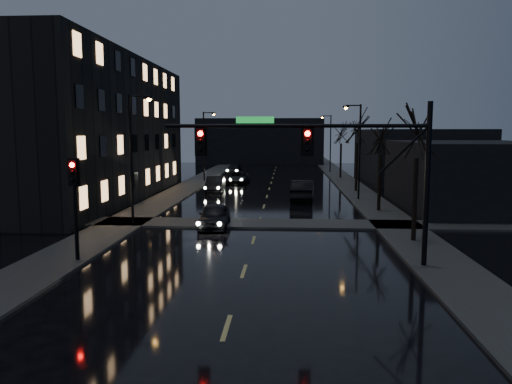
# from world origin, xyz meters

# --- Properties ---
(ground) EXTENTS (160.00, 160.00, 0.00)m
(ground) POSITION_xyz_m (0.00, 0.00, 0.00)
(ground) COLOR black
(ground) RESTS_ON ground
(sidewalk_left) EXTENTS (3.00, 140.00, 0.12)m
(sidewalk_left) POSITION_xyz_m (-8.50, 35.00, 0.06)
(sidewalk_left) COLOR #2D2D2B
(sidewalk_left) RESTS_ON ground
(sidewalk_right) EXTENTS (3.00, 140.00, 0.12)m
(sidewalk_right) POSITION_xyz_m (8.50, 35.00, 0.06)
(sidewalk_right) COLOR #2D2D2B
(sidewalk_right) RESTS_ON ground
(sidewalk_cross) EXTENTS (40.00, 3.00, 0.12)m
(sidewalk_cross) POSITION_xyz_m (0.00, 18.50, 0.06)
(sidewalk_cross) COLOR #2D2D2B
(sidewalk_cross) RESTS_ON ground
(apartment_block) EXTENTS (12.00, 30.00, 12.00)m
(apartment_block) POSITION_xyz_m (-16.50, 30.00, 6.00)
(apartment_block) COLOR black
(apartment_block) RESTS_ON ground
(commercial_right_near) EXTENTS (10.00, 14.00, 5.00)m
(commercial_right_near) POSITION_xyz_m (15.50, 26.00, 2.50)
(commercial_right_near) COLOR black
(commercial_right_near) RESTS_ON ground
(commercial_right_far) EXTENTS (12.00, 18.00, 6.00)m
(commercial_right_far) POSITION_xyz_m (17.00, 48.00, 3.00)
(commercial_right_far) COLOR black
(commercial_right_far) RESTS_ON ground
(far_block) EXTENTS (22.00, 10.00, 8.00)m
(far_block) POSITION_xyz_m (-3.00, 78.00, 4.00)
(far_block) COLOR black
(far_block) RESTS_ON ground
(signal_mast) EXTENTS (11.11, 0.41, 7.00)m
(signal_mast) POSITION_xyz_m (3.85, 9.00, 4.87)
(signal_mast) COLOR black
(signal_mast) RESTS_ON ground
(signal_pole_left) EXTENTS (0.35, 0.41, 4.53)m
(signal_pole_left) POSITION_xyz_m (-7.50, 8.99, 3.01)
(signal_pole_left) COLOR black
(signal_pole_left) RESTS_ON ground
(tree_near) EXTENTS (3.52, 3.52, 8.08)m
(tree_near) POSITION_xyz_m (8.40, 14.00, 6.22)
(tree_near) COLOR black
(tree_near) RESTS_ON ground
(tree_mid_a) EXTENTS (3.30, 3.30, 7.58)m
(tree_mid_a) POSITION_xyz_m (8.40, 24.00, 5.83)
(tree_mid_a) COLOR black
(tree_mid_a) RESTS_ON ground
(tree_mid_b) EXTENTS (3.74, 3.74, 8.59)m
(tree_mid_b) POSITION_xyz_m (8.40, 36.00, 6.61)
(tree_mid_b) COLOR black
(tree_mid_b) RESTS_ON ground
(tree_far) EXTENTS (3.43, 3.43, 7.88)m
(tree_far) POSITION_xyz_m (8.40, 50.00, 6.06)
(tree_far) COLOR black
(tree_far) RESTS_ON ground
(streetlight_l_near) EXTENTS (1.53, 0.28, 8.00)m
(streetlight_l_near) POSITION_xyz_m (-7.58, 18.00, 4.77)
(streetlight_l_near) COLOR black
(streetlight_l_near) RESTS_ON ground
(streetlight_l_far) EXTENTS (1.53, 0.28, 8.00)m
(streetlight_l_far) POSITION_xyz_m (-7.58, 45.00, 4.77)
(streetlight_l_far) COLOR black
(streetlight_l_far) RESTS_ON ground
(streetlight_r_mid) EXTENTS (1.53, 0.28, 8.00)m
(streetlight_r_mid) POSITION_xyz_m (7.58, 30.00, 4.77)
(streetlight_r_mid) COLOR black
(streetlight_r_mid) RESTS_ON ground
(streetlight_r_far) EXTENTS (1.53, 0.28, 8.00)m
(streetlight_r_far) POSITION_xyz_m (7.58, 58.00, 4.77)
(streetlight_r_far) COLOR black
(streetlight_r_far) RESTS_ON ground
(oncoming_car_a) EXTENTS (1.91, 4.38, 1.47)m
(oncoming_car_a) POSITION_xyz_m (-2.57, 17.28, 0.73)
(oncoming_car_a) COLOR black
(oncoming_car_a) RESTS_ON ground
(oncoming_car_b) EXTENTS (1.80, 4.62, 1.50)m
(oncoming_car_b) POSITION_xyz_m (-5.07, 34.91, 0.75)
(oncoming_car_b) COLOR black
(oncoming_car_b) RESTS_ON ground
(oncoming_car_c) EXTENTS (2.33, 4.84, 1.33)m
(oncoming_car_c) POSITION_xyz_m (-3.66, 42.78, 0.67)
(oncoming_car_c) COLOR black
(oncoming_car_c) RESTS_ON ground
(oncoming_car_d) EXTENTS (2.09, 4.49, 1.27)m
(oncoming_car_d) POSITION_xyz_m (-5.46, 55.17, 0.64)
(oncoming_car_d) COLOR black
(oncoming_car_d) RESTS_ON ground
(lead_car) EXTENTS (2.14, 5.32, 1.72)m
(lead_car) POSITION_xyz_m (3.07, 29.73, 0.86)
(lead_car) COLOR black
(lead_car) RESTS_ON ground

